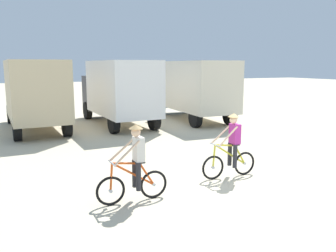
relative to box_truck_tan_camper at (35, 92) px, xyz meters
name	(u,v)px	position (x,y,z in m)	size (l,w,h in m)	color
ground_plane	(243,189)	(4.01, -11.03, -1.87)	(120.00, 120.00, 0.00)	beige
box_truck_tan_camper	(35,92)	(0.00, 0.00, 0.00)	(2.54, 6.81, 3.35)	#CCB78E
box_truck_avon_van	(118,89)	(4.12, -0.20, 0.00)	(2.51, 6.79, 3.35)	white
box_truck_cream_rv	(194,87)	(8.49, -0.46, 0.00)	(2.68, 6.85, 3.35)	beige
cyclist_orange_shirt	(135,166)	(1.22, -10.63, -1.03)	(1.73, 0.52, 1.82)	black
cyclist_cowboy_hat	(231,148)	(4.29, -10.08, -1.03)	(1.73, 0.52, 1.82)	black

